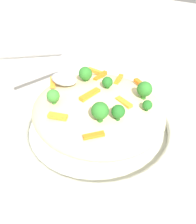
{
  "coord_description": "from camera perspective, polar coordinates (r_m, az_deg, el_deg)",
  "views": [
    {
      "loc": [
        -0.19,
        0.26,
        0.33
      ],
      "look_at": [
        0.0,
        0.0,
        0.06
      ],
      "focal_mm": 35.24,
      "sensor_mm": 36.0,
      "label": 1
    }
  ],
  "objects": [
    {
      "name": "carrot_piece_1",
      "position": [
        0.33,
        -1.07,
        -6.08
      ],
      "size": [
        0.03,
        0.03,
        0.01
      ],
      "primitive_type": "cube",
      "rotation": [
        0.0,
        0.0,
        4.04
      ],
      "color": "orange",
      "rests_on": "pasta_mound"
    },
    {
      "name": "broccoli_floret_2",
      "position": [
        0.4,
        11.97,
        5.76
      ],
      "size": [
        0.03,
        0.03,
        0.03
      ],
      "color": "#296820",
      "rests_on": "pasta_mound"
    },
    {
      "name": "serving_bowl",
      "position": [
        0.45,
        0.0,
        -3.77
      ],
      "size": [
        0.31,
        0.31,
        0.04
      ],
      "color": "silver",
      "rests_on": "ground_plane"
    },
    {
      "name": "broccoli_floret_0",
      "position": [
        0.39,
        -11.55,
        4.09
      ],
      "size": [
        0.02,
        0.02,
        0.03
      ],
      "color": "#377928",
      "rests_on": "pasta_mound"
    },
    {
      "name": "broccoli_floret_4",
      "position": [
        0.41,
        2.5,
        7.67
      ],
      "size": [
        0.02,
        0.02,
        0.03
      ],
      "color": "#205B1C",
      "rests_on": "pasta_mound"
    },
    {
      "name": "carrot_piece_3",
      "position": [
        0.45,
        5.6,
        8.24
      ],
      "size": [
        0.02,
        0.04,
        0.01
      ],
      "primitive_type": "cube",
      "rotation": [
        0.0,
        0.0,
        1.8
      ],
      "color": "orange",
      "rests_on": "pasta_mound"
    },
    {
      "name": "broccoli_floret_6",
      "position": [
        0.44,
        -3.27,
        9.86
      ],
      "size": [
        0.03,
        0.03,
        0.03
      ],
      "color": "#296820",
      "rests_on": "pasta_mound"
    },
    {
      "name": "carrot_piece_8",
      "position": [
        0.36,
        -10.4,
        -1.1
      ],
      "size": [
        0.03,
        0.02,
        0.01
      ],
      "primitive_type": "cube",
      "rotation": [
        0.0,
        0.0,
        3.5
      ],
      "color": "orange",
      "rests_on": "pasta_mound"
    },
    {
      "name": "pasta_mound",
      "position": [
        0.42,
        0.0,
        0.76
      ],
      "size": [
        0.25,
        0.24,
        0.07
      ],
      "primitive_type": "ellipsoid",
      "color": "beige",
      "rests_on": "serving_bowl"
    },
    {
      "name": "carrot_piece_6",
      "position": [
        0.46,
        0.61,
        9.28
      ],
      "size": [
        0.01,
        0.04,
        0.01
      ],
      "primitive_type": "cube",
      "rotation": [
        0.0,
        0.0,
        4.71
      ],
      "color": "orange",
      "rests_on": "pasta_mound"
    },
    {
      "name": "carrot_piece_5",
      "position": [
        0.38,
        6.7,
        2.51
      ],
      "size": [
        0.04,
        0.02,
        0.01
      ],
      "primitive_type": "cube",
      "rotation": [
        0.0,
        0.0,
        2.87
      ],
      "color": "orange",
      "rests_on": "pasta_mound"
    },
    {
      "name": "serving_spoon",
      "position": [
        0.45,
        -11.72,
        10.85
      ],
      "size": [
        0.12,
        0.17,
        0.07
      ],
      "color": "#B7B7BC",
      "rests_on": "pasta_mound"
    },
    {
      "name": "broccoli_floret_3",
      "position": [
        0.34,
        5.26,
        0.06
      ],
      "size": [
        0.02,
        0.02,
        0.03
      ],
      "color": "#205B1C",
      "rests_on": "pasta_mound"
    },
    {
      "name": "carrot_piece_7",
      "position": [
        0.45,
        -11.67,
        7.63
      ],
      "size": [
        0.03,
        0.03,
        0.01
      ],
      "primitive_type": "cube",
      "rotation": [
        0.0,
        0.0,
        2.35
      ],
      "color": "orange",
      "rests_on": "pasta_mound"
    },
    {
      "name": "carrot_piece_0",
      "position": [
        0.39,
        -2.12,
        4.49
      ],
      "size": [
        0.02,
        0.05,
        0.01
      ],
      "primitive_type": "cube",
      "rotation": [
        0.0,
        0.0,
        4.57
      ],
      "color": "orange",
      "rests_on": "pasta_mound"
    },
    {
      "name": "ground_plane",
      "position": [
        0.46,
        0.0,
        -5.77
      ],
      "size": [
        2.4,
        2.4,
        0.0
      ],
      "primitive_type": "plane",
      "color": "beige"
    },
    {
      "name": "broccoli_floret_1",
      "position": [
        0.34,
        0.54,
        0.25
      ],
      "size": [
        0.03,
        0.03,
        0.04
      ],
      "color": "#296820",
      "rests_on": "pasta_mound"
    },
    {
      "name": "broccoli_floret_5",
      "position": [
        0.38,
        12.68,
        1.74
      ],
      "size": [
        0.02,
        0.02,
        0.02
      ],
      "color": "#205B1C",
      "rests_on": "pasta_mound"
    },
    {
      "name": "carrot_piece_2",
      "position": [
        0.45,
        10.58,
        7.59
      ],
      "size": [
        0.03,
        0.02,
        0.01
      ],
      "primitive_type": "cube",
      "rotation": [
        0.0,
        0.0,
        5.82
      ],
      "color": "orange",
      "rests_on": "pasta_mound"
    },
    {
      "name": "carrot_piece_4",
      "position": [
        0.48,
        -0.65,
        10.5
      ],
      "size": [
        0.04,
        0.01,
        0.01
      ],
      "primitive_type": "cube",
      "rotation": [
        0.0,
        0.0,
        6.27
      ],
      "color": "orange",
      "rests_on": "pasta_mound"
    }
  ]
}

